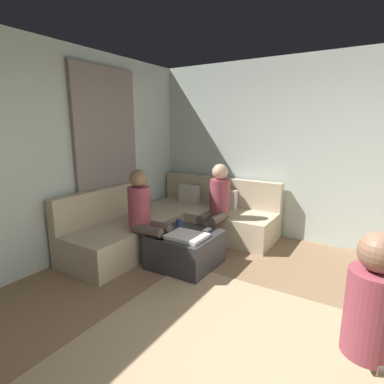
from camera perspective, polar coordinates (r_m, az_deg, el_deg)
The scene contains 11 objects.
wall_back at distance 4.73m, azimuth 26.21°, elevation 6.59°, with size 6.00×0.12×2.70m, color silver.
wall_left at distance 3.85m, azimuth -30.94°, elevation 5.06°, with size 0.12×6.00×2.70m, color silver.
curtain_panel at distance 4.53m, azimuth -15.48°, elevation 5.92°, with size 0.06×1.10×2.50m, color gray.
area_rug at distance 2.61m, azimuth 10.27°, elevation -28.93°, with size 2.60×2.20×0.01m, color tan.
sectional_couch at distance 4.67m, azimuth -3.11°, elevation -5.67°, with size 2.10×2.55×0.87m.
ottoman at distance 3.88m, azimuth -1.25°, elevation -10.62°, with size 0.76×0.76×0.42m, color #333338.
folded_blanket at distance 3.65m, azimuth -0.97°, elevation -8.24°, with size 0.44×0.36×0.04m, color white.
coffee_mug at distance 4.04m, azimuth -2.49°, elevation -5.75°, with size 0.08×0.08×0.10m, color #334C72.
game_remote at distance 3.88m, azimuth 2.77°, elevation -7.06°, with size 0.05×0.15×0.02m, color white.
person_on_couch_back at distance 4.28m, azimuth 4.57°, elevation -2.11°, with size 0.30×0.60×1.20m.
person_on_couch_side at distance 3.82m, azimuth -8.69°, elevation -3.96°, with size 0.60×0.30×1.20m.
Camera 1 is at (0.47, -1.75, 1.72)m, focal length 28.52 mm.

